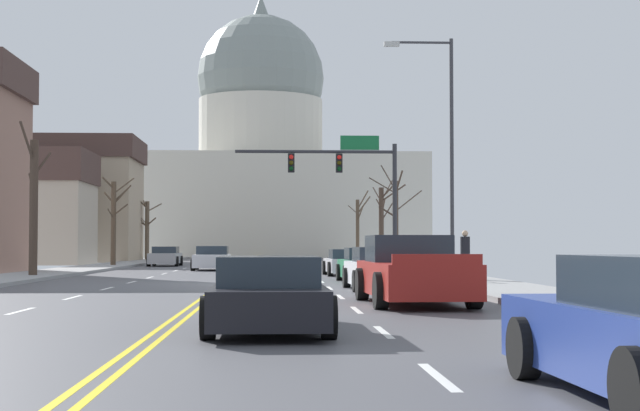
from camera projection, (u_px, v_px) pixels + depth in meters
name	position (u px, v px, depth m)	size (l,w,h in m)	color
ground	(224.00, 284.00, 34.10)	(20.00, 180.00, 0.20)	#4A4A4F
signal_gantry	(349.00, 174.00, 47.64)	(7.91, 0.41, 6.58)	#28282D
street_lamp_right	(443.00, 137.00, 35.57)	(2.54, 0.24, 8.78)	#333338
capitol_building	(261.00, 171.00, 112.01)	(35.85, 23.78, 30.24)	beige
sedan_near_00	(348.00, 263.00, 43.51)	(2.14, 4.40, 1.18)	silver
sedan_near_01	(368.00, 266.00, 36.10)	(2.21, 4.31, 1.26)	#1E7247
sedan_near_02	(382.00, 270.00, 29.87)	(2.20, 4.72, 1.30)	silver
pickup_truck_near_03	(413.00, 273.00, 22.73)	(2.41, 5.81, 1.60)	maroon
sedan_near_04	(268.00, 296.00, 15.58)	(2.03, 4.71, 1.20)	black
sedan_oncoming_00	(212.00, 259.00, 52.65)	(2.10, 4.37, 1.30)	silver
sedan_oncoming_01	(165.00, 257.00, 62.90)	(1.98, 4.47, 1.25)	#9EA3A8
flank_building_00	(25.00, 207.00, 67.92)	(9.15, 7.44, 7.89)	#B2A38E
flank_building_01	(50.00, 199.00, 78.23)	(14.32, 8.80, 9.88)	tan
bare_tree_00	(382.00, 223.00, 60.19)	(1.89, 2.42, 5.29)	#423328
bare_tree_01	(34.00, 204.00, 39.91)	(0.99, 1.64, 6.21)	#423328
bare_tree_02	(395.00, 221.00, 51.12)	(2.75, 2.34, 5.46)	#423328
bare_tree_03	(147.00, 228.00, 81.27)	(2.52, 1.90, 5.44)	brown
bare_tree_04	(358.00, 226.00, 81.83)	(1.90, 1.60, 5.84)	#4C3D2D
bare_tree_05	(114.00, 219.00, 59.63)	(1.84, 1.97, 5.41)	#4C3D2D
pedestrian_00	(428.00, 253.00, 39.45)	(0.35, 0.34, 1.63)	#4C4238
pedestrian_01	(465.00, 252.00, 34.50)	(0.35, 0.34, 1.74)	black
bicycle_parked	(470.00, 271.00, 32.59)	(0.12, 1.77, 0.85)	black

